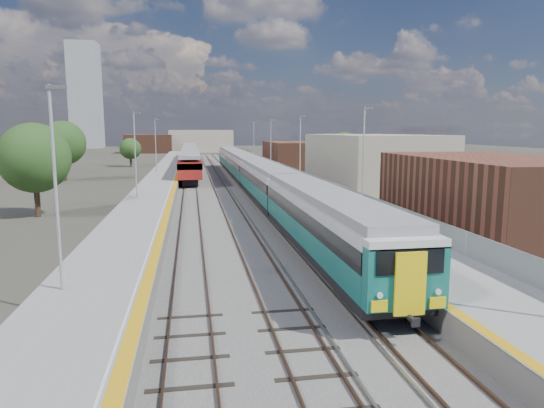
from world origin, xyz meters
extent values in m
plane|color=#47443A|center=(0.00, 50.00, 0.00)|extent=(320.00, 320.00, 0.00)
cube|color=#565451|center=(-2.25, 52.50, 0.03)|extent=(10.50, 155.00, 0.06)
cube|color=#4C3323|center=(0.78, 55.00, 0.11)|extent=(0.07, 160.00, 0.14)
cube|color=#4C3323|center=(2.22, 55.00, 0.11)|extent=(0.07, 160.00, 0.14)
cube|color=#4C3323|center=(-2.72, 55.00, 0.11)|extent=(0.07, 160.00, 0.14)
cube|color=#4C3323|center=(-1.28, 55.00, 0.11)|extent=(0.07, 160.00, 0.14)
cube|color=#4C3323|center=(-6.22, 55.00, 0.11)|extent=(0.07, 160.00, 0.14)
cube|color=#4C3323|center=(-4.78, 55.00, 0.11)|extent=(0.07, 160.00, 0.14)
cube|color=gray|center=(0.45, 55.00, 0.10)|extent=(0.08, 160.00, 0.10)
cube|color=gray|center=(-0.95, 55.00, 0.10)|extent=(0.08, 160.00, 0.10)
cube|color=slate|center=(5.25, 52.50, 0.50)|extent=(4.70, 155.00, 1.00)
cube|color=gray|center=(5.25, 52.50, 1.00)|extent=(4.70, 155.00, 0.03)
cube|color=gold|center=(3.15, 52.50, 1.02)|extent=(0.40, 155.00, 0.01)
cube|color=gray|center=(7.45, 52.50, 1.60)|extent=(0.06, 155.00, 1.20)
cylinder|color=#9EA0A3|center=(6.60, 22.00, 4.77)|extent=(0.12, 0.12, 7.50)
cube|color=#4C4C4F|center=(6.85, 22.00, 8.42)|extent=(0.70, 0.18, 0.14)
cylinder|color=#9EA0A3|center=(6.60, 42.00, 4.77)|extent=(0.12, 0.12, 7.50)
cube|color=#4C4C4F|center=(6.85, 42.00, 8.42)|extent=(0.70, 0.18, 0.14)
cylinder|color=#9EA0A3|center=(6.60, 62.00, 4.77)|extent=(0.12, 0.12, 7.50)
cube|color=#4C4C4F|center=(6.85, 62.00, 8.42)|extent=(0.70, 0.18, 0.14)
cylinder|color=#9EA0A3|center=(6.60, 82.00, 4.77)|extent=(0.12, 0.12, 7.50)
cube|color=#4C4C4F|center=(6.85, 82.00, 8.42)|extent=(0.70, 0.18, 0.14)
cube|color=slate|center=(-9.05, 52.50, 0.50)|extent=(4.30, 155.00, 1.00)
cube|color=gray|center=(-9.05, 52.50, 1.00)|extent=(4.30, 155.00, 0.03)
cube|color=gold|center=(-7.15, 52.50, 1.02)|extent=(0.45, 155.00, 0.01)
cube|color=silver|center=(-7.50, 52.50, 1.03)|extent=(0.08, 155.00, 0.01)
cylinder|color=#9EA0A3|center=(-10.20, 8.00, 4.77)|extent=(0.12, 0.12, 7.50)
cube|color=#4C4C4F|center=(-9.95, 8.00, 8.42)|extent=(0.70, 0.18, 0.14)
cylinder|color=#9EA0A3|center=(-10.20, 34.00, 4.77)|extent=(0.12, 0.12, 7.50)
cube|color=#4C4C4F|center=(-9.95, 34.00, 8.42)|extent=(0.70, 0.18, 0.14)
cylinder|color=#9EA0A3|center=(-10.20, 60.00, 4.77)|extent=(0.12, 0.12, 7.50)
cube|color=#4C4C4F|center=(-9.95, 60.00, 8.42)|extent=(0.70, 0.18, 0.14)
cube|color=brown|center=(14.00, 18.00, 2.60)|extent=(9.00, 16.00, 5.20)
cube|color=#A39682|center=(16.00, 45.00, 3.20)|extent=(11.00, 22.00, 6.40)
cube|color=brown|center=(13.00, 78.00, 2.40)|extent=(8.00, 18.00, 4.80)
cube|color=#A39682|center=(-2.00, 150.00, 3.50)|extent=(20.00, 14.00, 7.00)
cube|color=brown|center=(-18.00, 145.00, 2.80)|extent=(14.00, 12.00, 5.60)
cube|color=gray|center=(-45.00, 190.00, 20.00)|extent=(11.00, 11.00, 40.00)
cube|color=black|center=(1.50, 13.86, 0.88)|extent=(2.72, 19.52, 0.46)
cube|color=#10554E|center=(1.50, 13.86, 1.68)|extent=(2.82, 19.52, 1.14)
cube|color=black|center=(1.50, 13.86, 2.58)|extent=(2.88, 19.52, 0.78)
cube|color=silver|center=(1.50, 13.86, 3.20)|extent=(2.82, 19.52, 0.48)
cube|color=gray|center=(1.50, 13.86, 3.62)|extent=(2.50, 19.52, 0.40)
cube|color=black|center=(1.50, 33.88, 0.88)|extent=(2.72, 19.52, 0.46)
cube|color=#10554E|center=(1.50, 33.88, 1.68)|extent=(2.82, 19.52, 1.14)
cube|color=black|center=(1.50, 33.88, 2.58)|extent=(2.88, 19.52, 0.78)
cube|color=silver|center=(1.50, 33.88, 3.20)|extent=(2.82, 19.52, 0.48)
cube|color=gray|center=(1.50, 33.88, 3.62)|extent=(2.50, 19.52, 0.40)
cube|color=black|center=(1.50, 53.90, 0.88)|extent=(2.72, 19.52, 0.46)
cube|color=#10554E|center=(1.50, 53.90, 1.68)|extent=(2.82, 19.52, 1.14)
cube|color=black|center=(1.50, 53.90, 2.58)|extent=(2.88, 19.52, 0.78)
cube|color=silver|center=(1.50, 53.90, 3.20)|extent=(2.82, 19.52, 0.48)
cube|color=gray|center=(1.50, 53.90, 3.62)|extent=(2.50, 19.52, 0.40)
cube|color=black|center=(1.50, 73.92, 0.88)|extent=(2.72, 19.52, 0.46)
cube|color=#10554E|center=(1.50, 73.92, 1.68)|extent=(2.82, 19.52, 1.14)
cube|color=black|center=(1.50, 73.92, 2.58)|extent=(2.88, 19.52, 0.78)
cube|color=silver|center=(1.50, 73.92, 3.20)|extent=(2.82, 19.52, 0.48)
cube|color=gray|center=(1.50, 73.92, 3.62)|extent=(2.50, 19.52, 0.40)
cube|color=#10554E|center=(1.50, 3.86, 2.15)|extent=(2.80, 0.60, 2.10)
cube|color=black|center=(1.50, 3.55, 2.75)|extent=(2.30, 0.06, 0.80)
cube|color=yellow|center=(1.50, 3.49, 2.05)|extent=(1.05, 0.10, 2.10)
cube|color=black|center=(-5.50, 57.01, 0.49)|extent=(1.99, 16.88, 0.69)
cube|color=maroon|center=(-5.50, 57.01, 2.14)|extent=(2.93, 19.86, 2.09)
cube|color=black|center=(-5.50, 57.01, 2.66)|extent=(2.99, 19.86, 0.73)
cube|color=gray|center=(-5.50, 57.01, 3.71)|extent=(2.61, 19.86, 0.42)
cube|color=black|center=(-5.50, 77.36, 0.49)|extent=(1.99, 16.88, 0.69)
cube|color=maroon|center=(-5.50, 77.36, 2.14)|extent=(2.93, 19.86, 2.09)
cube|color=black|center=(-5.50, 77.36, 2.66)|extent=(2.99, 19.86, 0.73)
cube|color=gray|center=(-5.50, 77.36, 3.71)|extent=(2.61, 19.86, 0.42)
cube|color=black|center=(-5.50, 97.72, 0.49)|extent=(1.99, 16.88, 0.69)
cube|color=maroon|center=(-5.50, 97.72, 2.14)|extent=(2.93, 19.86, 2.09)
cube|color=black|center=(-5.50, 97.72, 2.66)|extent=(2.99, 19.86, 0.73)
cube|color=gray|center=(-5.50, 97.72, 3.71)|extent=(2.61, 19.86, 0.42)
cylinder|color=#382619|center=(-17.60, 30.58, 1.32)|extent=(0.44, 0.44, 2.63)
sphere|color=#24491C|center=(-17.60, 30.58, 4.75)|extent=(5.55, 5.55, 5.55)
cylinder|color=#382619|center=(-22.57, 60.03, 1.44)|extent=(0.44, 0.44, 2.87)
sphere|color=#24491C|center=(-22.57, 60.03, 5.19)|extent=(6.06, 6.06, 6.06)
cylinder|color=#382619|center=(-16.73, 85.56, 0.95)|extent=(0.44, 0.44, 1.91)
sphere|color=#24491C|center=(-16.73, 85.56, 3.44)|extent=(4.03, 4.03, 4.03)
cylinder|color=#382619|center=(21.26, 72.07, 1.16)|extent=(0.44, 0.44, 2.33)
sphere|color=#24491C|center=(21.26, 72.07, 4.20)|extent=(4.91, 4.91, 4.91)
camera|label=1|loc=(-5.32, -10.50, 6.92)|focal=32.00mm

